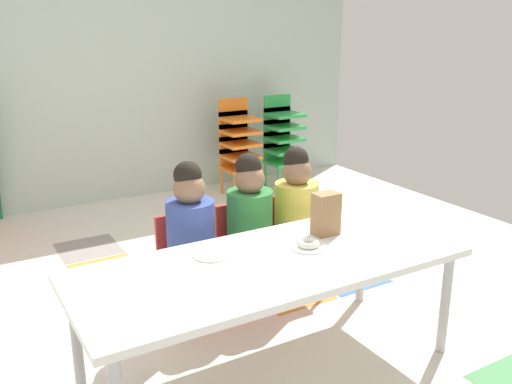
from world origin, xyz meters
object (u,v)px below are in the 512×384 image
seated_child_far_right (296,208)px  paper_plate_near_edge (308,247)px  craft_table (271,269)px  paper_plate_center_table (212,255)px  seated_child_near_camera (190,228)px  donut_powdered_on_plate (309,243)px  seated_child_middle_seat (249,217)px  kid_chair_green_stack (282,136)px  paper_bag_brown (326,214)px  kid_chair_orange_stack (238,142)px

seated_child_far_right → paper_plate_near_edge: (-0.31, -0.57, 0.02)m
craft_table → paper_plate_center_table: bearing=138.8°
seated_child_near_camera → donut_powdered_on_plate: 0.68m
seated_child_middle_seat → paper_plate_center_table: seated_child_middle_seat is taller
seated_child_near_camera → paper_plate_near_edge: bearing=-57.1°
craft_table → seated_child_middle_seat: seated_child_middle_seat is taller
kid_chair_green_stack → donut_powdered_on_plate: (-1.52, -2.58, 0.08)m
seated_child_near_camera → paper_plate_center_table: (-0.07, -0.42, 0.02)m
paper_plate_center_table → donut_powdered_on_plate: bearing=-19.0°
craft_table → kid_chair_green_stack: kid_chair_green_stack is taller
paper_bag_brown → donut_powdered_on_plate: 0.23m
paper_plate_near_edge → seated_child_near_camera: bearing=122.9°
paper_plate_center_table → paper_plate_near_edge: bearing=-19.0°
seated_child_near_camera → paper_plate_near_edge: (0.37, -0.57, 0.02)m
seated_child_middle_seat → paper_plate_near_edge: (0.00, -0.57, 0.02)m
craft_table → seated_child_far_right: seated_child_far_right is taller
seated_child_middle_seat → paper_plate_center_table: (-0.44, -0.42, 0.02)m
kid_chair_orange_stack → kid_chair_green_stack: 0.50m
seated_child_near_camera → seated_child_middle_seat: same height
kid_chair_orange_stack → paper_plate_center_table: (-1.47, -2.43, 0.06)m
paper_bag_brown → paper_plate_center_table: paper_bag_brown is taller
kid_chair_orange_stack → paper_plate_center_table: bearing=-121.1°
kid_chair_orange_stack → paper_bag_brown: (-0.84, -2.48, 0.16)m
seated_child_middle_seat → paper_bag_brown: bearing=-68.3°
seated_child_near_camera → donut_powdered_on_plate: bearing=-57.1°
craft_table → paper_bag_brown: bearing=18.4°
kid_chair_orange_stack → donut_powdered_on_plate: 2.78m
seated_child_far_right → kid_chair_orange_stack: 2.13m
seated_child_near_camera → donut_powdered_on_plate: size_ratio=8.72×
kid_chair_green_stack → paper_plate_center_table: 3.13m
craft_table → paper_plate_near_edge: (0.23, 0.03, 0.05)m
paper_plate_near_edge → paper_plate_center_table: 0.47m
seated_child_middle_seat → seated_child_far_right: (0.32, 0.00, 0.00)m
seated_child_near_camera → seated_child_far_right: 0.68m
seated_child_near_camera → kid_chair_orange_stack: bearing=55.3°
seated_child_middle_seat → donut_powdered_on_plate: size_ratio=8.72×
seated_child_middle_seat → kid_chair_orange_stack: seated_child_middle_seat is taller
craft_table → kid_chair_orange_stack: size_ratio=1.98×
seated_child_near_camera → seated_child_far_right: same height
seated_child_near_camera → paper_bag_brown: 0.73m
craft_table → donut_powdered_on_plate: 0.24m
seated_child_middle_seat → kid_chair_orange_stack: 2.26m
kid_chair_green_stack → kid_chair_orange_stack: bearing=180.0°
kid_chair_green_stack → seated_child_middle_seat: bearing=-127.2°
seated_child_near_camera → seated_child_far_right: size_ratio=1.00×
seated_child_middle_seat → kid_chair_orange_stack: (1.03, 2.01, -0.04)m
seated_child_near_camera → paper_bag_brown: bearing=-40.3°
craft_table → paper_bag_brown: paper_bag_brown is taller
kid_chair_green_stack → donut_powdered_on_plate: size_ratio=8.75×
seated_child_near_camera → donut_powdered_on_plate: (0.37, -0.57, 0.04)m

